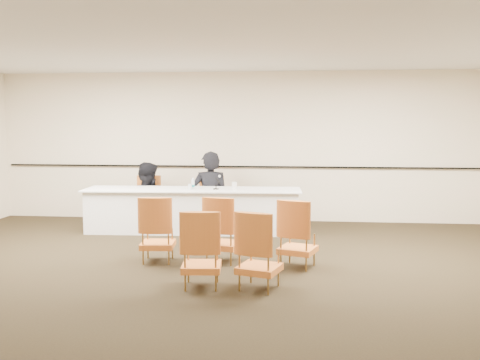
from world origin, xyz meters
name	(u,v)px	position (x,y,z in m)	size (l,w,h in m)	color
floor	(212,274)	(0.00, 0.00, 0.00)	(10.00, 10.00, 0.00)	black
ceiling	(210,41)	(0.00, 0.00, 3.00)	(10.00, 10.00, 0.00)	silver
wall_back	(242,147)	(0.00, 4.00, 1.50)	(10.00, 0.04, 3.00)	#F8DDC2
wall_rail	(241,167)	(0.00, 3.96, 1.10)	(9.80, 0.04, 0.03)	black
panel_table	(193,210)	(-0.77, 2.72, 0.39)	(3.92, 0.90, 0.79)	silver
panelist_main	(211,202)	(-0.53, 3.30, 0.46)	(0.72, 0.47, 1.97)	black
panelist_main_chair	(211,201)	(-0.53, 3.30, 0.47)	(0.50, 0.50, 0.95)	#BF5B22
panelist_second	(147,207)	(-1.77, 3.25, 0.35)	(0.86, 0.67, 1.76)	black
panelist_second_chair	(147,201)	(-1.77, 3.25, 0.47)	(0.50, 0.50, 0.95)	#BF5B22
papers	(223,189)	(-0.20, 2.68, 0.79)	(0.30, 0.22, 0.00)	white
microphone	(216,182)	(-0.33, 2.68, 0.91)	(0.09, 0.18, 0.26)	black
water_bottle	(193,183)	(-0.76, 2.71, 0.89)	(0.06, 0.06, 0.20)	teal
drinking_glass	(190,187)	(-0.80, 2.63, 0.84)	(0.06, 0.06, 0.10)	silver
coffee_cup	(234,186)	(0.00, 2.64, 0.86)	(0.09, 0.09, 0.14)	silver
aud_chair_front_left	(158,229)	(-0.86, 0.56, 0.47)	(0.50, 0.50, 0.95)	#BF5B22
aud_chair_front_mid	(223,229)	(0.07, 0.64, 0.47)	(0.50, 0.50, 0.95)	#BF5B22
aud_chair_front_right	(298,233)	(1.13, 0.45, 0.47)	(0.50, 0.50, 0.95)	#BF5B22
aud_chair_back_mid	(201,248)	(-0.03, -0.55, 0.47)	(0.50, 0.50, 0.95)	#BF5B22
aud_chair_back_right	(259,250)	(0.66, -0.56, 0.47)	(0.50, 0.50, 0.95)	#BF5B22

